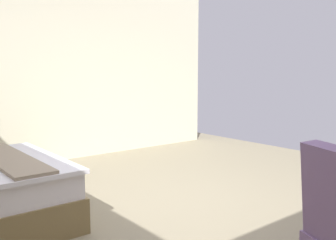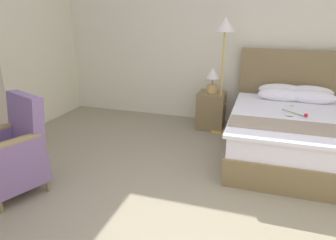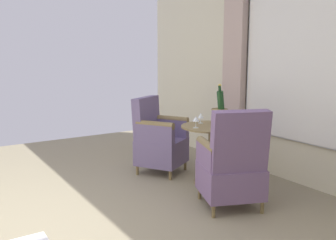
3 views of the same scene
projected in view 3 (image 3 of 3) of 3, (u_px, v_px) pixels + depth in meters
name	position (u px, v px, depth m)	size (l,w,h in m)	color
wall_window_side	(303.00, 53.00, 4.30)	(0.27, 6.31, 3.11)	beige
side_table_round	(211.00, 147.00, 4.43)	(0.71, 0.71, 0.70)	olive
champagne_bucket	(220.00, 114.00, 4.35)	(0.20, 0.20, 0.50)	olive
wine_glass_near_bucket	(201.00, 116.00, 4.53)	(0.08, 0.08, 0.13)	white
wine_glass_near_edge	(196.00, 119.00, 4.25)	(0.08, 0.08, 0.13)	white
armchair_by_window	(232.00, 167.00, 3.70)	(0.74, 0.76, 1.02)	olive
armchair_facing_bed	(159.00, 140.00, 4.87)	(0.75, 0.77, 0.98)	olive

